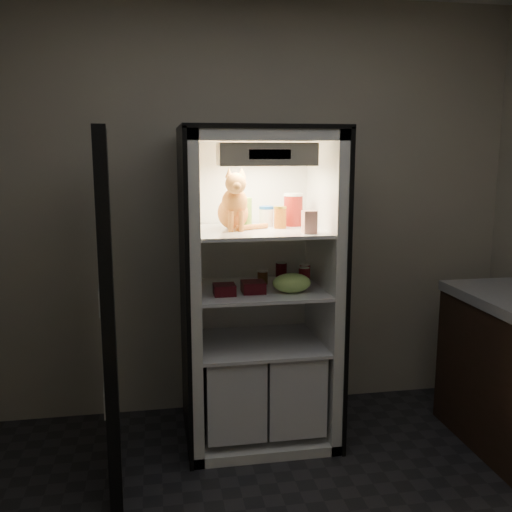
% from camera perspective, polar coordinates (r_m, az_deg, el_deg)
% --- Properties ---
extents(room_shell, '(3.60, 3.60, 3.60)m').
position_cam_1_polar(room_shell, '(1.99, 7.32, 7.02)').
color(room_shell, white).
rests_on(room_shell, floor).
extents(refrigerator, '(0.90, 0.72, 1.88)m').
position_cam_1_polar(refrigerator, '(3.46, 0.15, -5.38)').
color(refrigerator, white).
rests_on(refrigerator, floor).
extents(fridge_door, '(0.12, 0.87, 1.85)m').
position_cam_1_polar(fridge_door, '(3.07, -14.52, -5.41)').
color(fridge_door, black).
rests_on(fridge_door, floor).
extents(tabby_cat, '(0.29, 0.34, 0.36)m').
position_cam_1_polar(tabby_cat, '(3.29, -2.21, 4.99)').
color(tabby_cat, '#B34517').
rests_on(tabby_cat, refrigerator).
extents(parmesan_shaker, '(0.07, 0.07, 0.18)m').
position_cam_1_polar(parmesan_shaker, '(3.37, -0.98, 4.35)').
color(parmesan_shaker, '#268D31').
rests_on(parmesan_shaker, refrigerator).
extents(mayo_tub, '(0.09, 0.09, 0.12)m').
position_cam_1_polar(mayo_tub, '(3.43, 1.04, 3.99)').
color(mayo_tub, white).
rests_on(mayo_tub, refrigerator).
extents(salsa_jar, '(0.07, 0.07, 0.13)m').
position_cam_1_polar(salsa_jar, '(3.35, 2.42, 3.89)').
color(salsa_jar, maroon).
rests_on(salsa_jar, refrigerator).
extents(pepper_jar, '(0.12, 0.12, 0.20)m').
position_cam_1_polar(pepper_jar, '(3.46, 3.74, 4.65)').
color(pepper_jar, maroon).
rests_on(pepper_jar, refrigerator).
extents(cream_carton, '(0.07, 0.07, 0.13)m').
position_cam_1_polar(cream_carton, '(3.15, 5.36, 3.41)').
color(cream_carton, white).
rests_on(cream_carton, refrigerator).
extents(soda_can_a, '(0.07, 0.07, 0.13)m').
position_cam_1_polar(soda_can_a, '(3.50, 2.54, -1.65)').
color(soda_can_a, black).
rests_on(soda_can_a, refrigerator).
extents(soda_can_b, '(0.07, 0.07, 0.12)m').
position_cam_1_polar(soda_can_b, '(3.48, 4.90, -1.80)').
color(soda_can_b, black).
rests_on(soda_can_b, refrigerator).
extents(soda_can_c, '(0.06, 0.06, 0.12)m').
position_cam_1_polar(soda_can_c, '(3.40, 4.81, -2.11)').
color(soda_can_c, black).
rests_on(soda_can_c, refrigerator).
extents(condiment_jar, '(0.06, 0.06, 0.09)m').
position_cam_1_polar(condiment_jar, '(3.46, 0.67, -2.12)').
color(condiment_jar, '#573519').
rests_on(condiment_jar, refrigerator).
extents(grape_bag, '(0.22, 0.16, 0.11)m').
position_cam_1_polar(grape_bag, '(3.26, 3.59, -2.70)').
color(grape_bag, '#99C75D').
rests_on(grape_bag, refrigerator).
extents(berry_box_left, '(0.12, 0.12, 0.06)m').
position_cam_1_polar(berry_box_left, '(3.21, -3.18, -3.37)').
color(berry_box_left, '#4D0C12').
rests_on(berry_box_left, refrigerator).
extents(berry_box_right, '(0.13, 0.13, 0.06)m').
position_cam_1_polar(berry_box_right, '(3.26, -0.28, -3.12)').
color(berry_box_right, '#4D0C12').
rests_on(berry_box_right, refrigerator).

